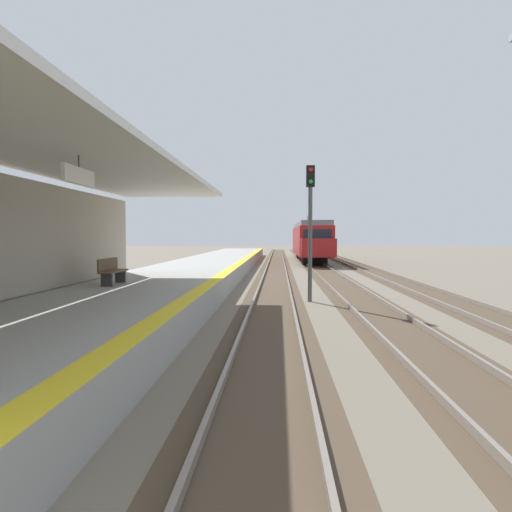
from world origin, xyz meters
TOP-DOWN VIEW (x-y plane):
  - station_platform at (-2.50, 16.00)m, footprint 5.00×80.00m
  - track_pair_nearest_platform at (1.90, 20.00)m, footprint 2.34×120.00m
  - track_pair_middle at (5.30, 20.00)m, footprint 2.34×120.00m
  - track_pair_far_side at (8.70, 20.00)m, footprint 2.34×120.00m
  - approaching_train at (5.30, 43.38)m, footprint 2.93×19.60m
  - rail_signal_post at (3.32, 15.66)m, footprint 0.32×0.34m
  - platform_bench at (-3.49, 13.22)m, footprint 0.45×1.60m

SIDE VIEW (x-z plane):
  - track_pair_nearest_platform at x=1.90m, z-range -0.03..0.13m
  - track_pair_middle at x=5.30m, z-range -0.03..0.13m
  - track_pair_far_side at x=8.70m, z-range -0.03..0.13m
  - station_platform at x=-2.50m, z-range 0.00..0.90m
  - platform_bench at x=-3.49m, z-range 0.93..1.81m
  - approaching_train at x=5.30m, z-range -0.20..4.56m
  - rail_signal_post at x=3.32m, z-range 0.59..5.79m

